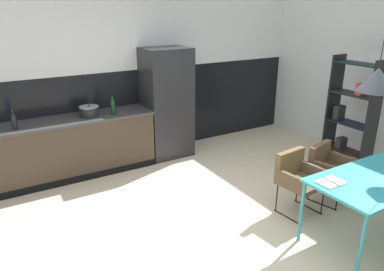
{
  "coord_description": "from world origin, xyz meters",
  "views": [
    {
      "loc": [
        -2.11,
        -2.73,
        2.43
      ],
      "look_at": [
        -0.15,
        0.57,
        1.04
      ],
      "focal_mm": 33.43,
      "sensor_mm": 36.0,
      "label": 1
    }
  ],
  "objects": [
    {
      "name": "armchair_facing_counter",
      "position": [
        1.59,
        0.02,
        0.49
      ],
      "size": [
        0.58,
        0.57,
        0.74
      ],
      "rotation": [
        0.0,
        0.0,
        3.39
      ],
      "color": "brown",
      "rests_on": "ground"
    },
    {
      "name": "open_shelf_unit",
      "position": [
        2.73,
        0.59,
        0.88
      ],
      "size": [
        0.3,
        0.74,
        1.73
      ],
      "rotation": [
        0.0,
        0.0,
        -1.57
      ],
      "color": "black",
      "rests_on": "ground"
    },
    {
      "name": "refrigerator_column",
      "position": [
        0.49,
        2.46,
        0.91
      ],
      "size": [
        0.75,
        0.6,
        1.82
      ],
      "primitive_type": "cube",
      "color": "#232326",
      "rests_on": "ground"
    },
    {
      "name": "kitchen_counter",
      "position": [
        -1.56,
        2.46,
        0.45
      ],
      "size": [
        3.34,
        0.63,
        0.89
      ],
      "color": "#3C2F23",
      "rests_on": "ground"
    },
    {
      "name": "pendant_lamp_over_table_near",
      "position": [
        1.03,
        -0.79,
        1.79
      ],
      "size": [
        0.35,
        0.35,
        1.19
      ],
      "color": "black"
    },
    {
      "name": "cooking_pot",
      "position": [
        -0.82,
        2.43,
        0.97
      ],
      "size": [
        0.28,
        0.28,
        0.18
      ],
      "color": "black",
      "rests_on": "kitchen_counter"
    },
    {
      "name": "ground_plane",
      "position": [
        0.0,
        0.0,
        0.0
      ],
      "size": [
        8.74,
        8.74,
        0.0
      ],
      "primitive_type": "plane",
      "color": "beige"
    },
    {
      "name": "open_book",
      "position": [
        0.75,
        -0.67,
        0.75
      ],
      "size": [
        0.27,
        0.2,
        0.02
      ],
      "color": "white",
      "rests_on": "dining_table"
    },
    {
      "name": "armchair_near_window",
      "position": [
        1.0,
        -0.0,
        0.51
      ],
      "size": [
        0.53,
        0.52,
        0.78
      ],
      "rotation": [
        0.0,
        0.0,
        3.24
      ],
      "color": "brown",
      "rests_on": "ground"
    },
    {
      "name": "back_wall_splashback_dark",
      "position": [
        0.0,
        2.82,
        0.73
      ],
      "size": [
        6.73,
        0.12,
        1.46
      ],
      "primitive_type": "cube",
      "color": "black",
      "rests_on": "ground"
    },
    {
      "name": "dining_table",
      "position": [
        1.36,
        -0.84,
        0.7
      ],
      "size": [
        1.62,
        0.79,
        0.75
      ],
      "color": "teal",
      "rests_on": "ground"
    },
    {
      "name": "back_wall_panel_upper",
      "position": [
        0.0,
        2.82,
        2.19
      ],
      "size": [
        6.73,
        0.12,
        1.46
      ],
      "primitive_type": "cube",
      "color": "silver",
      "rests_on": "back_wall_splashback_dark"
    },
    {
      "name": "bottle_oil_tall",
      "position": [
        -1.83,
        2.34,
        1.0
      ],
      "size": [
        0.07,
        0.07,
        0.29
      ],
      "color": "black",
      "rests_on": "kitchen_counter"
    },
    {
      "name": "bottle_spice_small",
      "position": [
        -0.48,
        2.35,
        1.01
      ],
      "size": [
        0.07,
        0.07,
        0.28
      ],
      "color": "#0F3319",
      "rests_on": "kitchen_counter"
    }
  ]
}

